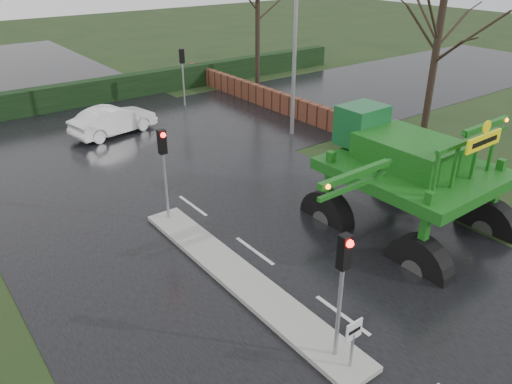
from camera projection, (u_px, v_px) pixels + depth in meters
ground at (342, 316)px, 13.62m from camera, size 140.00×140.00×0.00m
road_main at (168, 188)px, 20.78m from camera, size 14.00×80.00×0.02m
road_cross at (112, 147)px, 25.07m from camera, size 80.00×12.00×0.02m
median_island at (240, 278)px, 15.03m from camera, size 1.20×10.00×0.16m
hedge_row at (59, 97)px, 30.47m from camera, size 44.00×0.90×1.50m
brick_wall at (274, 100)px, 30.47m from camera, size 0.40×20.00×1.20m
keep_left_sign at (353, 337)px, 11.37m from camera, size 0.50×0.07×1.35m
traffic_signal_near at (343, 271)px, 11.05m from camera, size 0.26×0.33×3.52m
traffic_signal_mid at (163, 156)px, 17.13m from camera, size 0.26×0.33×3.52m
traffic_signal_far at (182, 65)px, 30.30m from camera, size 0.26×0.33×3.52m
street_light_right at (291, 17)px, 23.98m from camera, size 3.85×0.30×10.00m
tree_right_near at (437, 44)px, 21.82m from camera, size 5.60×5.60×9.64m
crop_sprayer at (423, 190)px, 14.62m from camera, size 10.03×6.30×5.60m
white_sedan at (115, 134)px, 26.75m from camera, size 4.80×2.45×1.51m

